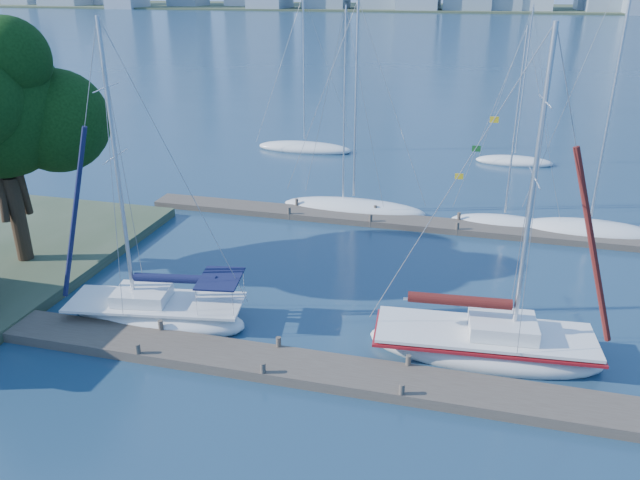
# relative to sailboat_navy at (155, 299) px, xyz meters

# --- Properties ---
(ground) EXTENTS (700.00, 700.00, 0.00)m
(ground) POSITION_rel_sailboat_navy_xyz_m (5.85, -2.13, -1.04)
(ground) COLOR #17334A
(ground) RESTS_ON ground
(near_dock) EXTENTS (26.00, 2.00, 0.40)m
(near_dock) POSITION_rel_sailboat_navy_xyz_m (5.85, -2.13, -0.84)
(near_dock) COLOR #493F36
(near_dock) RESTS_ON ground
(far_dock) EXTENTS (30.00, 1.80, 0.36)m
(far_dock) POSITION_rel_sailboat_navy_xyz_m (7.85, 13.87, -0.86)
(far_dock) COLOR #493F36
(far_dock) RESTS_ON ground
(far_shore) EXTENTS (800.00, 100.00, 1.50)m
(far_shore) POSITION_rel_sailboat_navy_xyz_m (5.85, 317.87, -1.04)
(far_shore) COLOR #38472D
(far_shore) RESTS_ON ground
(sailboat_navy) EXTENTS (8.24, 3.82, 12.87)m
(sailboat_navy) POSITION_rel_sailboat_navy_xyz_m (0.00, 0.00, 0.00)
(sailboat_navy) COLOR white
(sailboat_navy) RESTS_ON ground
(sailboat_maroon) EXTENTS (9.06, 3.61, 12.92)m
(sailboat_maroon) POSITION_rel_sailboat_navy_xyz_m (13.52, 0.80, -0.08)
(sailboat_maroon) COLOR white
(sailboat_maroon) RESTS_ON ground
(bg_boat_1) EXTENTS (6.09, 3.76, 12.48)m
(bg_boat_1) POSITION_rel_sailboat_navy_xyz_m (4.65, 15.50, -0.79)
(bg_boat_1) COLOR white
(bg_boat_1) RESTS_ON ground
(bg_boat_2) EXTENTS (9.24, 3.38, 12.87)m
(bg_boat_2) POSITION_rel_sailboat_navy_xyz_m (5.37, 15.34, -0.77)
(bg_boat_2) COLOR white
(bg_boat_2) RESTS_ON ground
(bg_boat_3) EXTENTS (6.38, 2.88, 11.57)m
(bg_boat_3) POSITION_rel_sailboat_navy_xyz_m (14.45, 15.13, -0.81)
(bg_boat_3) COLOR white
(bg_boat_3) RESTS_ON ground
(bg_boat_4) EXTENTS (8.00, 4.36, 16.24)m
(bg_boat_4) POSITION_rel_sailboat_navy_xyz_m (19.11, 14.97, -0.72)
(bg_boat_4) COLOR white
(bg_boat_4) RESTS_ON ground
(bg_boat_6) EXTENTS (8.38, 5.40, 12.80)m
(bg_boat_6) POSITION_rel_sailboat_navy_xyz_m (-1.75, 29.14, -0.78)
(bg_boat_6) COLOR white
(bg_boat_6) RESTS_ON ground
(bg_boat_7) EXTENTS (6.20, 4.07, 12.15)m
(bg_boat_7) POSITION_rel_sailboat_navy_xyz_m (15.41, 29.37, -0.80)
(bg_boat_7) COLOR white
(bg_boat_7) RESTS_ON ground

